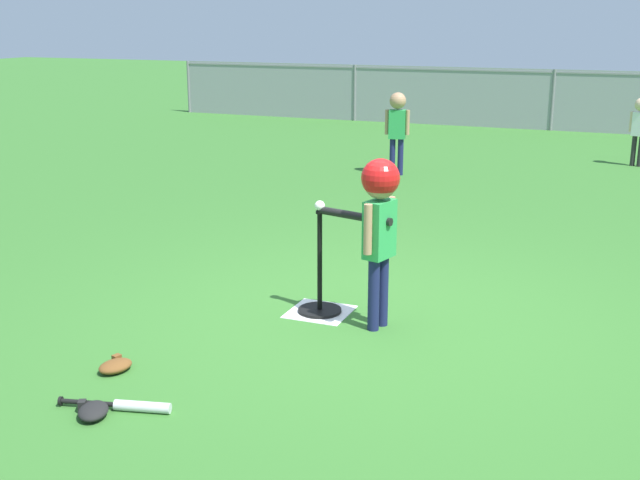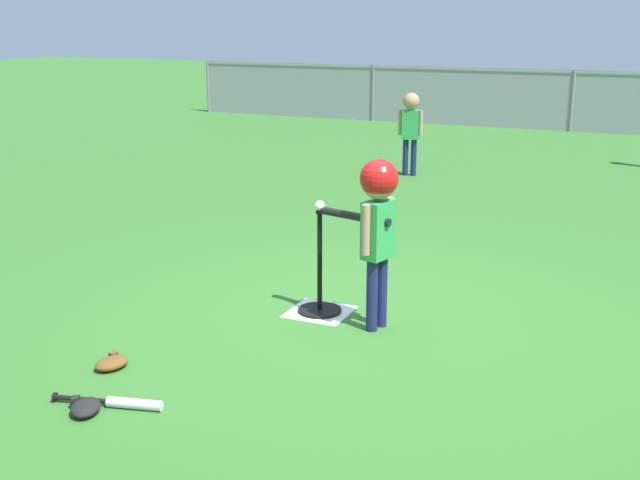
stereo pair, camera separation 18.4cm
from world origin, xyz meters
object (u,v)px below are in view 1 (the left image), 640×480
Objects in this scene: fielder_near_left at (640,122)px; spare_bat_silver at (131,406)px; batting_tee at (320,295)px; baseball_on_tee at (320,206)px; fielder_deep_left at (397,122)px; glove_by_plate at (115,366)px; glove_near_bats at (93,411)px; batter_child at (379,209)px.

spare_bat_silver is (-2.36, -9.11, -0.61)m from fielder_near_left.
batting_tee is 0.67m from baseball_on_tee.
batting_tee is 5.45m from fielder_deep_left.
glove_by_plate is at bearing 134.56° from spare_bat_silver.
baseball_on_tee is at bearing 78.17° from spare_bat_silver.
glove_near_bats is (-0.53, -1.95, -0.09)m from batting_tee.
batting_tee is at bearing 61.56° from glove_by_plate.
fielder_near_left reaches higher than glove_near_bats.
batter_child is at bearing 61.04° from glove_near_bats.
spare_bat_silver is 0.56m from glove_by_plate.
glove_near_bats is at bearing -105.20° from batting_tee.
fielder_deep_left is at bearing 101.21° from baseball_on_tee.
batting_tee is 7.57m from fielder_near_left.
batter_child is at bearing -74.26° from fielder_deep_left.
glove_near_bats reaches higher than spare_bat_silver.
batting_tee is 0.64× the size of batter_child.
batter_child is (0.48, -0.13, 0.05)m from baseball_on_tee.
glove_by_plate and glove_near_bats have the same top height.
fielder_near_left is 9.16m from glove_by_plate.
spare_bat_silver is (0.67, -7.14, -0.69)m from fielder_deep_left.
spare_bat_silver is 2.37× the size of glove_near_bats.
baseball_on_tee is at bearing -78.79° from fielder_deep_left.
batter_child is 2.24m from glove_near_bats.
fielder_deep_left reaches higher than spare_bat_silver.
baseball_on_tee is 0.06× the size of batter_child.
batting_tee is at bearing 78.17° from spare_bat_silver.
baseball_on_tee is 0.12× the size of spare_bat_silver.
fielder_near_left is at bearing 33.04° from fielder_deep_left.
spare_bat_silver is (-0.38, -1.82, -0.10)m from batting_tee.
batter_child reaches higher than spare_bat_silver.
fielder_deep_left is 6.78m from glove_by_plate.
baseball_on_tee is 0.29× the size of glove_by_plate.
fielder_deep_left is at bearing 105.74° from batter_child.
batter_child is at bearing -14.67° from batting_tee.
baseball_on_tee is 5.42m from fielder_deep_left.
batter_child reaches higher than fielder_deep_left.
glove_near_bats is (-1.01, -1.83, -0.82)m from batter_child.
batter_child is 4.45× the size of glove_near_bats.
glove_near_bats is at bearing -65.68° from glove_by_plate.
baseball_on_tee is 0.28× the size of glove_near_bats.
baseball_on_tee is 2.01m from spare_bat_silver.
fielder_near_left is 3.85× the size of glove_by_plate.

